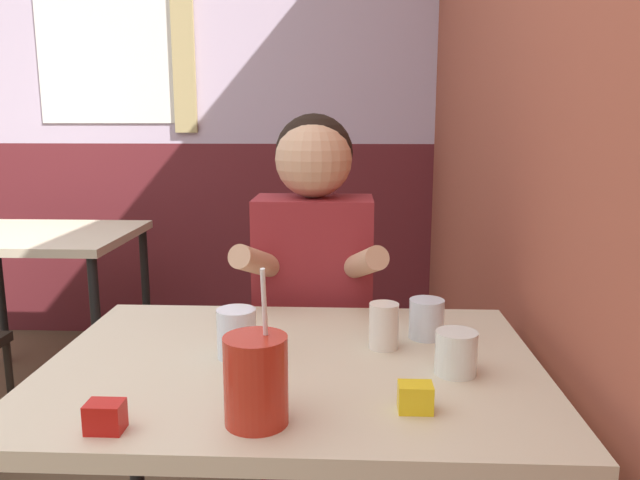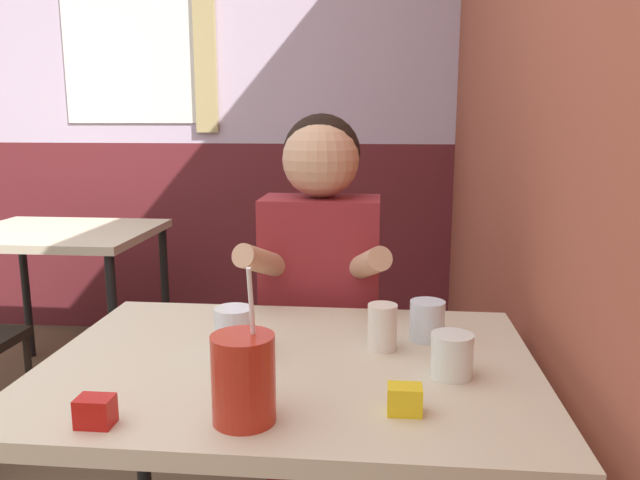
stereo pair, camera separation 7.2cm
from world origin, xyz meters
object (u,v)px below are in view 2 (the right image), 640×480
object	(u,v)px
person_seated	(321,311)
cocktail_pitcher	(243,378)
background_table	(60,248)
main_table	(290,391)

from	to	relation	value
person_seated	cocktail_pitcher	size ratio (longest dim) A/B	4.64
background_table	person_seated	size ratio (longest dim) A/B	0.66
person_seated	cocktail_pitcher	distance (m)	0.82
main_table	person_seated	world-z (taller)	person_seated
main_table	background_table	xyz separation A→B (m)	(-1.27, 1.42, -0.02)
main_table	background_table	size ratio (longest dim) A/B	1.25
background_table	cocktail_pitcher	xyz separation A→B (m)	(1.23, -1.69, 0.16)
main_table	person_seated	xyz separation A→B (m)	(0.01, 0.54, 0.01)
background_table	cocktail_pitcher	bearing A→B (deg)	-53.94
person_seated	cocktail_pitcher	bearing A→B (deg)	-93.56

